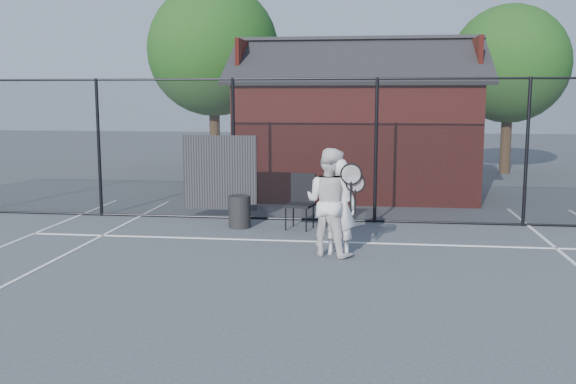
# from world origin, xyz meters

# --- Properties ---
(ground) EXTENTS (80.00, 80.00, 0.00)m
(ground) POSITION_xyz_m (0.00, 0.00, 0.00)
(ground) COLOR #42464B
(ground) RESTS_ON ground
(court_lines) EXTENTS (11.02, 18.00, 0.01)m
(court_lines) POSITION_xyz_m (0.00, -1.32, 0.01)
(court_lines) COLOR white
(court_lines) RESTS_ON ground
(fence) EXTENTS (22.04, 3.00, 3.00)m
(fence) POSITION_xyz_m (-0.30, 5.00, 1.45)
(fence) COLOR black
(fence) RESTS_ON ground
(clubhouse) EXTENTS (6.50, 4.36, 4.19)m
(clubhouse) POSITION_xyz_m (0.50, 9.00, 1.61)
(clubhouse) COLOR maroon
(clubhouse) RESTS_ON ground
(tree_left) EXTENTS (4.48, 4.48, 6.44)m
(tree_left) POSITION_xyz_m (-4.50, 13.50, 4.19)
(tree_left) COLOR black
(tree_left) RESTS_ON ground
(tree_right) EXTENTS (3.97, 3.97, 5.70)m
(tree_right) POSITION_xyz_m (5.50, 14.50, 3.71)
(tree_right) COLOR black
(tree_right) RESTS_ON ground
(player_front) EXTENTS (0.77, 0.61, 1.62)m
(player_front) POSITION_xyz_m (0.39, 2.08, 0.81)
(player_front) COLOR white
(player_front) RESTS_ON ground
(player_back) EXTENTS (1.07, 0.97, 1.78)m
(player_back) POSITION_xyz_m (0.24, 2.05, 0.89)
(player_back) COLOR white
(player_back) RESTS_ON ground
(chair_left) EXTENTS (0.63, 0.64, 1.07)m
(chair_left) POSITION_xyz_m (-0.48, 4.10, 0.53)
(chair_left) COLOR black
(chair_left) RESTS_ON ground
(chair_right) EXTENTS (0.46, 0.48, 0.91)m
(chair_right) POSITION_xyz_m (0.20, 4.60, 0.46)
(chair_right) COLOR black
(chair_right) RESTS_ON ground
(waste_bin) EXTENTS (0.45, 0.45, 0.65)m
(waste_bin) POSITION_xyz_m (-1.70, 4.10, 0.32)
(waste_bin) COLOR black
(waste_bin) RESTS_ON ground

